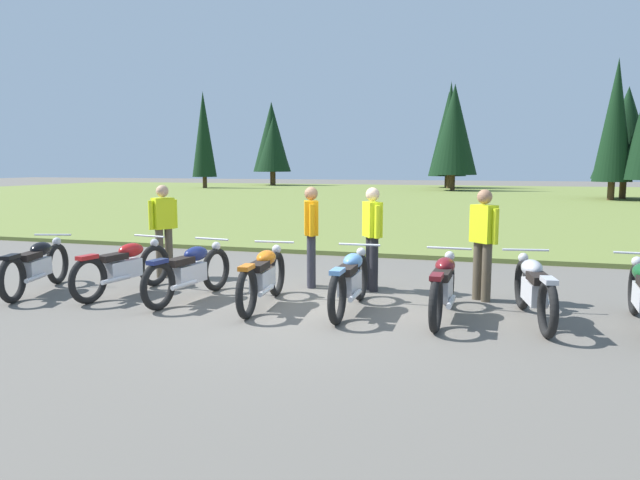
% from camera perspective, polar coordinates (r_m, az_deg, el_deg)
% --- Properties ---
extents(ground_plane, '(140.00, 140.00, 0.00)m').
position_cam_1_polar(ground_plane, '(8.38, -1.20, -6.62)').
color(ground_plane, '#605B54').
extents(grass_moorland, '(80.00, 44.00, 0.10)m').
position_cam_1_polar(grass_moorland, '(34.59, 12.67, 3.93)').
color(grass_moorland, olive).
rests_on(grass_moorland, ground).
extents(forest_treeline, '(43.38, 26.51, 8.73)m').
position_cam_1_polar(forest_treeline, '(44.74, 10.76, 10.26)').
color(forest_treeline, '#47331E').
rests_on(forest_treeline, ground).
extents(motorcycle_black, '(0.78, 2.05, 0.88)m').
position_cam_1_polar(motorcycle_black, '(10.30, -26.01, -2.26)').
color(motorcycle_black, black).
rests_on(motorcycle_black, ground).
extents(motorcycle_red, '(0.62, 2.09, 0.88)m').
position_cam_1_polar(motorcycle_red, '(9.65, -18.65, -2.50)').
color(motorcycle_red, black).
rests_on(motorcycle_red, ground).
extents(motorcycle_navy, '(0.62, 2.09, 0.88)m').
position_cam_1_polar(motorcycle_navy, '(8.99, -12.65, -2.99)').
color(motorcycle_navy, black).
rests_on(motorcycle_navy, ground).
extents(motorcycle_orange, '(0.62, 2.10, 0.88)m').
position_cam_1_polar(motorcycle_orange, '(8.41, -5.59, -3.56)').
color(motorcycle_orange, black).
rests_on(motorcycle_orange, ground).
extents(motorcycle_sky_blue, '(0.62, 2.10, 0.88)m').
position_cam_1_polar(motorcycle_sky_blue, '(8.09, 2.98, -3.96)').
color(motorcycle_sky_blue, black).
rests_on(motorcycle_sky_blue, ground).
extents(motorcycle_maroon, '(0.62, 2.10, 0.88)m').
position_cam_1_polar(motorcycle_maroon, '(7.90, 11.99, -4.40)').
color(motorcycle_maroon, black).
rests_on(motorcycle_maroon, ground).
extents(motorcycle_silver, '(0.67, 2.09, 0.88)m').
position_cam_1_polar(motorcycle_silver, '(8.03, 20.24, -4.50)').
color(motorcycle_silver, black).
rests_on(motorcycle_silver, ground).
extents(rider_checking_bike, '(0.38, 0.48, 1.67)m').
position_cam_1_polar(rider_checking_bike, '(9.38, 5.14, 0.74)').
color(rider_checking_bike, black).
rests_on(rider_checking_bike, ground).
extents(rider_in_hivis_vest, '(0.38, 0.48, 1.67)m').
position_cam_1_polar(rider_in_hivis_vest, '(10.87, -15.09, 1.43)').
color(rider_in_hivis_vest, '#4C4233').
rests_on(rider_in_hivis_vest, ground).
extents(rider_with_back_turned, '(0.43, 0.41, 1.67)m').
position_cam_1_polar(rider_with_back_turned, '(8.98, 15.70, 0.19)').
color(rider_with_back_turned, '#4C4233').
rests_on(rider_with_back_turned, ground).
extents(rider_near_row_end, '(0.33, 0.52, 1.67)m').
position_cam_1_polar(rider_near_row_end, '(9.61, -0.87, 0.93)').
color(rider_near_row_end, '#2D2D38').
rests_on(rider_near_row_end, ground).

